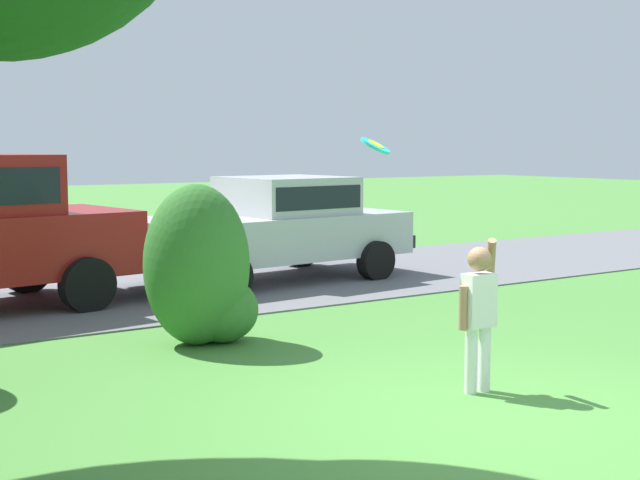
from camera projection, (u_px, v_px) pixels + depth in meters
name	position (u px, v px, depth m)	size (l,w,h in m)	color
ground_plane	(491.00, 423.00, 6.46)	(80.00, 80.00, 0.00)	#478438
driveway_strip	(142.00, 293.00, 12.05)	(28.00, 4.40, 0.02)	slate
shrub_centre_left	(201.00, 273.00, 8.95)	(1.18, 0.98, 1.65)	#33702B
parked_sedan	(275.00, 225.00, 13.19)	(4.54, 2.38, 1.56)	silver
child_thrower	(479.00, 307.00, 7.18)	(0.46, 0.25, 1.29)	white
frisbee	(375.00, 145.00, 7.58)	(0.31, 0.27, 0.21)	#1EB7B2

